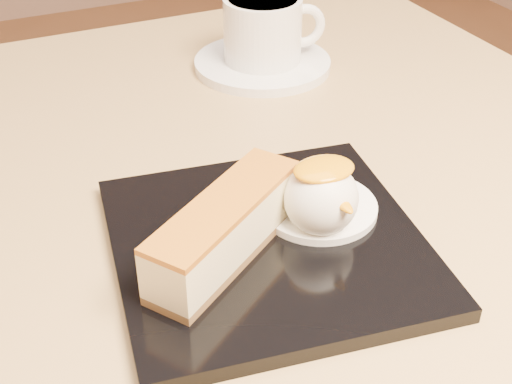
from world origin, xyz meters
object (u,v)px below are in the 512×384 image
cheesecake (225,229)px  coffee_cup (265,28)px  saucer (262,64)px  dessert_plate (267,244)px  ice_cream_scoop (321,198)px  table (235,325)px

cheesecake → coffee_cup: coffee_cup is taller
cheesecake → saucer: cheesecake is taller
dessert_plate → coffee_cup: (0.14, 0.29, 0.04)m
dessert_plate → saucer: dessert_plate is taller
saucer → ice_cream_scoop: bearing=-107.4°
cheesecake → ice_cream_scoop: bearing=-34.3°
cheesecake → ice_cream_scoop: (0.08, 0.00, 0.00)m
saucer → dessert_plate: bearing=-114.5°
ice_cream_scoop → coffee_cup: size_ratio=0.48×
cheesecake → table: bearing=30.2°
dessert_plate → coffee_cup: size_ratio=1.95×
dessert_plate → ice_cream_scoop: ice_cream_scoop is taller
ice_cream_scoop → saucer: 0.31m
dessert_plate → cheesecake: (-0.04, -0.00, 0.03)m
ice_cream_scoop → dessert_plate: bearing=172.9°
cheesecake → saucer: bearing=26.2°
table → saucer: saucer is taller
ice_cream_scoop → coffee_cup: (0.10, 0.30, 0.01)m
dessert_plate → coffee_cup: 0.32m
table → coffee_cup: (0.13, 0.21, 0.20)m
coffee_cup → cheesecake: bearing=-109.4°
table → ice_cream_scoop: (0.03, -0.09, 0.19)m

